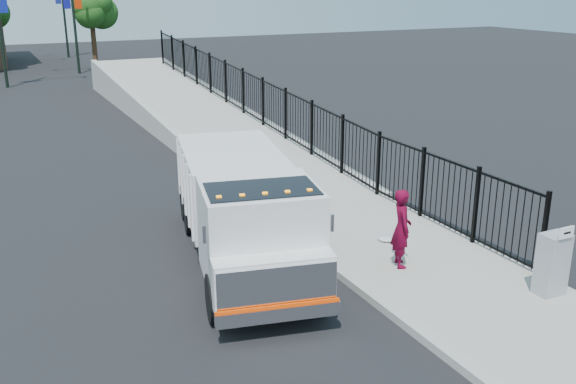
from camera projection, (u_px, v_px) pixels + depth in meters
name	position (u px, v px, depth m)	size (l,w,h in m)	color
ground	(342.00, 276.00, 13.59)	(120.00, 120.00, 0.00)	black
sidewalk	(478.00, 294.00, 12.68)	(3.55, 12.00, 0.12)	#9E998E
curb	(398.00, 314.00, 11.86)	(0.30, 12.00, 0.16)	#ADAAA3
ramp	(196.00, 124.00, 28.12)	(3.95, 24.00, 1.70)	#9E998E
iron_fence	(263.00, 117.00, 25.03)	(0.10, 28.00, 1.80)	black
truck	(243.00, 206.00, 13.82)	(3.64, 7.26, 2.38)	black
worker	(402.00, 228.00, 13.56)	(0.63, 0.41, 1.72)	#58031D
utility_cabinet	(552.00, 264.00, 12.39)	(0.55, 0.40, 1.25)	gray
arrow_sign	(566.00, 233.00, 11.97)	(0.35, 0.04, 0.22)	white
debris	(386.00, 239.00, 15.14)	(0.38, 0.38, 0.09)	silver
light_pole_0	(3.00, 11.00, 36.58)	(3.77, 0.22, 8.00)	black
light_pole_1	(68.00, 7.00, 42.19)	(3.78, 0.22, 8.00)	black
light_pole_3	(59.00, 2.00, 51.50)	(3.77, 0.22, 8.00)	black
tree_1	(91.00, 12.00, 45.89)	(2.20, 2.20, 5.10)	#382314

